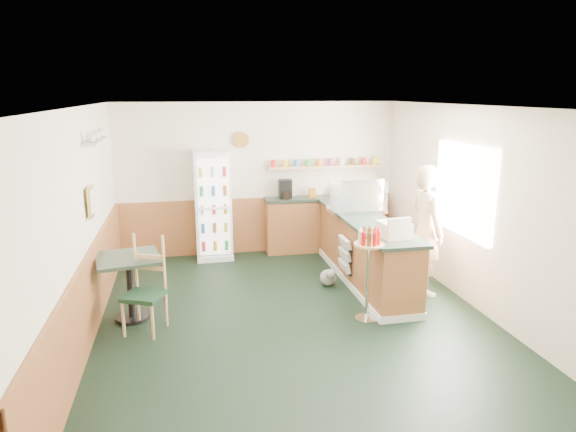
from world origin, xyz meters
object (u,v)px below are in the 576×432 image
object	(u,v)px
drinks_fridge	(213,206)
shopkeeper	(426,230)
condiment_stand	(368,259)
cafe_chair	(144,281)
cash_register	(394,230)
display_case	(357,197)
cafe_table	(129,275)

from	to	relation	value
drinks_fridge	shopkeeper	world-z (taller)	drinks_fridge
condiment_stand	cafe_chair	distance (m)	2.80
drinks_fridge	condiment_stand	size ratio (longest dim) A/B	1.59
cash_register	condiment_stand	distance (m)	0.58
condiment_stand	cafe_chair	world-z (taller)	condiment_stand
display_case	cafe_table	xyz separation A→B (m)	(-3.40, -1.12, -0.66)
drinks_fridge	cafe_chair	size ratio (longest dim) A/B	1.60
display_case	cash_register	xyz separation A→B (m)	(-0.00, -1.49, -0.15)
drinks_fridge	cash_register	xyz separation A→B (m)	(2.19, -2.70, 0.17)
display_case	shopkeeper	bearing A→B (deg)	-55.77
shopkeeper	cafe_table	xyz separation A→B (m)	(-4.10, -0.09, -0.35)
cash_register	display_case	bearing A→B (deg)	82.82
display_case	cafe_table	world-z (taller)	display_case
cafe_table	condiment_stand	bearing A→B (deg)	-11.75
cash_register	shopkeeper	world-z (taller)	shopkeeper
drinks_fridge	display_case	size ratio (longest dim) A/B	2.15
display_case	cash_register	bearing A→B (deg)	-90.00
cash_register	cafe_chair	world-z (taller)	cash_register
cafe_table	cash_register	bearing A→B (deg)	-6.18
cash_register	cafe_chair	bearing A→B (deg)	171.75
drinks_fridge	cafe_table	bearing A→B (deg)	-117.38
cash_register	cafe_table	world-z (taller)	cash_register
drinks_fridge	cash_register	distance (m)	3.48
drinks_fridge	condiment_stand	xyz separation A→B (m)	(1.76, -2.95, -0.12)
drinks_fridge	condiment_stand	world-z (taller)	drinks_fridge
cafe_chair	drinks_fridge	bearing A→B (deg)	92.14
cash_register	cafe_table	bearing A→B (deg)	166.64
cafe_table	cafe_chair	distance (m)	0.37
display_case	condiment_stand	world-z (taller)	display_case
cash_register	shopkeeper	distance (m)	0.86
cash_register	condiment_stand	xyz separation A→B (m)	(-0.43, -0.25, -0.29)
cash_register	cafe_table	xyz separation A→B (m)	(-3.40, 0.37, -0.52)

